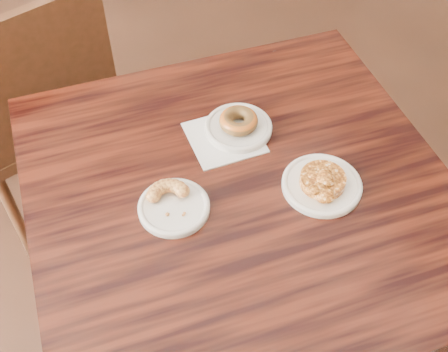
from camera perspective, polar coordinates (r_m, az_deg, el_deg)
name	(u,v)px	position (r m, az deg, el deg)	size (l,w,h in m)	color
floor	(196,297)	(1.90, -2.82, -12.21)	(5.00, 5.00, 0.00)	black
cafe_table	(238,277)	(1.50, 1.41, -10.20)	(0.89, 0.89, 0.75)	black
chair_far	(25,106)	(1.92, -19.53, 6.73)	(0.49, 0.49, 0.90)	black
napkin	(224,137)	(1.29, 0.04, 3.93)	(0.16, 0.16, 0.00)	white
plate_donut	(238,128)	(1.30, 1.47, 4.94)	(0.16, 0.16, 0.01)	silver
plate_cruller	(174,207)	(1.16, -5.11, -3.20)	(0.15, 0.15, 0.01)	white
plate_fritter	(322,185)	(1.21, 9.89, -0.91)	(0.17, 0.17, 0.01)	white
glazed_donut	(239,121)	(1.28, 1.49, 5.63)	(0.09, 0.09, 0.03)	brown
apple_fritter	(323,178)	(1.19, 10.03, -0.25)	(0.13, 0.13, 0.03)	#411B07
cruller_fragment	(173,201)	(1.14, -5.18, -2.59)	(0.11, 0.11, 0.03)	brown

